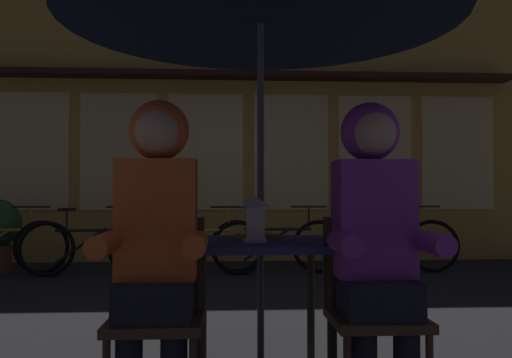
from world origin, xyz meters
The scene contains 12 objects.
cafe_table centered at (0.00, 0.00, 0.64)m, with size 0.72×0.72×0.74m.
lantern centered at (-0.03, -0.09, 0.86)m, with size 0.11×0.11×0.23m.
chair_left centered at (-0.48, -0.37, 0.49)m, with size 0.40×0.40×0.87m.
chair_right centered at (0.48, -0.37, 0.49)m, with size 0.40×0.40×0.87m.
person_left_hooded centered at (-0.48, -0.43, 0.85)m, with size 0.45×0.56×1.40m.
person_right_hooded centered at (0.48, -0.43, 0.85)m, with size 0.45×0.56×1.40m.
shopfront_building centered at (-0.47, 5.39, 3.09)m, with size 10.00×0.93×6.20m.
bicycle_second centered at (-1.79, 3.80, 0.35)m, with size 1.67×0.28×0.84m.
bicycle_third centered at (-0.53, 3.72, 0.35)m, with size 1.68×0.17×0.84m.
bicycle_fourth centered at (0.47, 3.89, 0.35)m, with size 1.68×0.15×0.84m.
bicycle_fifth centered at (1.92, 3.96, 0.35)m, with size 1.64×0.45×0.84m.
book centered at (-0.01, 0.12, 0.75)m, with size 0.20×0.14×0.02m, color olive.
Camera 1 is at (-0.18, -2.77, 0.98)m, focal length 37.70 mm.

